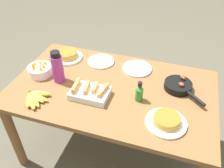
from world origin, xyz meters
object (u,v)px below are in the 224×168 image
banana_bunch (35,98)px  skillet (179,86)px  water_bottle (57,67)px  frittata_plate_side (67,55)px  frittata_plate_center (166,121)px  empty_plate_far_left (101,61)px  melon_tray (90,93)px  empty_plate_near_front (137,69)px  hot_sauce_bottle (139,92)px  fruit_bowl_mango (40,70)px

banana_bunch → skillet: size_ratio=0.68×
banana_bunch → water_bottle: (0.05, 0.25, 0.10)m
banana_bunch → frittata_plate_side: size_ratio=0.77×
skillet → water_bottle: size_ratio=1.17×
skillet → frittata_plate_center: skillet is taller
frittata_plate_side → water_bottle: size_ratio=1.03×
skillet → empty_plate_far_left: 0.66m
melon_tray → empty_plate_near_front: melon_tray is taller
melon_tray → frittata_plate_side: melon_tray is taller
empty_plate_near_front → empty_plate_far_left: same height
frittata_plate_center → empty_plate_near_front: frittata_plate_center is taller
skillet → empty_plate_near_front: (-0.34, 0.15, -0.02)m
frittata_plate_center → empty_plate_far_left: size_ratio=1.15×
empty_plate_near_front → hot_sauce_bottle: bearing=-75.0°
frittata_plate_side → hot_sauce_bottle: (0.70, -0.33, 0.04)m
frittata_plate_center → empty_plate_far_left: 0.80m
melon_tray → hot_sauce_bottle: 0.34m
frittata_plate_center → hot_sauce_bottle: hot_sauce_bottle is taller
frittata_plate_center → banana_bunch: bearing=-175.9°
banana_bunch → frittata_plate_center: frittata_plate_center is taller
skillet → water_bottle: water_bottle is taller
skillet → hot_sauce_bottle: bearing=-98.6°
empty_plate_near_front → hot_sauce_bottle: (0.09, -0.35, 0.06)m
frittata_plate_center → empty_plate_far_left: bearing=139.9°
banana_bunch → hot_sauce_bottle: (0.67, 0.22, 0.05)m
banana_bunch → melon_tray: melon_tray is taller
empty_plate_far_left → hot_sauce_bottle: hot_sauce_bottle is taller
empty_plate_near_front → fruit_bowl_mango: 0.76m
frittata_plate_center → fruit_bowl_mango: (-1.00, 0.21, 0.02)m
frittata_plate_center → empty_plate_far_left: frittata_plate_center is taller
melon_tray → skillet: size_ratio=0.90×
skillet → fruit_bowl_mango: (-1.03, -0.15, 0.01)m
frittata_plate_center → hot_sauce_bottle: size_ratio=1.67×
fruit_bowl_mango → frittata_plate_side: bearing=71.4°
water_bottle → frittata_plate_center: bearing=-12.9°
melon_tray → skillet: melon_tray is taller
frittata_plate_side → empty_plate_near_front: frittata_plate_side is taller
banana_bunch → frittata_plate_side: (-0.03, 0.55, 0.01)m
melon_tray → fruit_bowl_mango: 0.48m
frittata_plate_center → water_bottle: bearing=167.1°
banana_bunch → skillet: 1.00m
hot_sauce_bottle → melon_tray: bearing=-168.4°
frittata_plate_side → hot_sauce_bottle: 0.77m
banana_bunch → empty_plate_near_front: 0.81m
frittata_plate_side → empty_plate_far_left: size_ratio=1.16×
empty_plate_near_front → water_bottle: 0.62m
empty_plate_near_front → fruit_bowl_mango: size_ratio=1.27×
skillet → frittata_plate_center: (-0.04, -0.36, -0.00)m
frittata_plate_side → melon_tray: bearing=-47.0°
skillet → empty_plate_far_left: bearing=-151.1°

